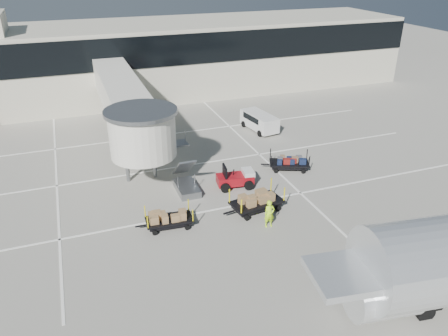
{
  "coord_description": "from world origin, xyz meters",
  "views": [
    {
      "loc": [
        -8.2,
        -21.12,
        15.1
      ],
      "look_at": [
        0.95,
        3.78,
        2.0
      ],
      "focal_mm": 35.0,
      "sensor_mm": 36.0,
      "label": 1
    }
  ],
  "objects": [
    {
      "name": "ground",
      "position": [
        0.0,
        0.0,
        0.0
      ],
      "size": [
        140.0,
        140.0,
        0.0
      ],
      "primitive_type": "plane",
      "color": "#ACA89A",
      "rests_on": "ground"
    },
    {
      "name": "baggage_tug",
      "position": [
        2.12,
        4.5,
        0.62
      ],
      "size": [
        2.76,
        1.96,
        1.71
      ],
      "rotation": [
        0.0,
        0.0,
        -0.13
      ],
      "color": "maroon",
      "rests_on": "ground"
    },
    {
      "name": "box_cart_far",
      "position": [
        -3.62,
        1.08,
        0.54
      ],
      "size": [
        3.51,
        1.6,
        1.36
      ],
      "rotation": [
        0.0,
        0.0,
        -0.07
      ],
      "color": "black",
      "rests_on": "ground"
    },
    {
      "name": "minivan",
      "position": [
        8.25,
        14.21,
        0.96
      ],
      "size": [
        2.4,
        4.46,
        1.61
      ],
      "rotation": [
        0.0,
        0.0,
        0.16
      ],
      "color": "silver",
      "rests_on": "ground"
    },
    {
      "name": "box_cart_near",
      "position": [
        2.3,
        0.94,
        0.68
      ],
      "size": [
        4.21,
        2.15,
        1.62
      ],
      "rotation": [
        0.0,
        0.0,
        0.15
      ],
      "color": "black",
      "rests_on": "ground"
    },
    {
      "name": "jet_bridge",
      "position": [
        -3.97,
        12.26,
        4.28
      ],
      "size": [
        5.7,
        20.4,
        6.03
      ],
      "color": "silver",
      "rests_on": "ground"
    },
    {
      "name": "suitcase_cart",
      "position": [
        7.05,
        5.58,
        0.53
      ],
      "size": [
        3.68,
        2.51,
        1.43
      ],
      "rotation": [
        0.0,
        0.0,
        -0.39
      ],
      "color": "black",
      "rests_on": "ground"
    },
    {
      "name": "lane_markings",
      "position": [
        -0.67,
        9.33,
        0.01
      ],
      "size": [
        40.0,
        30.0,
        0.02
      ],
      "color": "white",
      "rests_on": "ground"
    },
    {
      "name": "terminal",
      "position": [
        -0.35,
        29.94,
        4.11
      ],
      "size": [
        64.0,
        12.11,
        15.2
      ],
      "color": "beige",
      "rests_on": "ground"
    },
    {
      "name": "ground_worker",
      "position": [
        2.14,
        -0.96,
        0.9
      ],
      "size": [
        0.68,
        0.47,
        1.79
      ],
      "primitive_type": "imported",
      "rotation": [
        0.0,
        0.0,
        -0.06
      ],
      "color": "#B7F519",
      "rests_on": "ground"
    }
  ]
}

